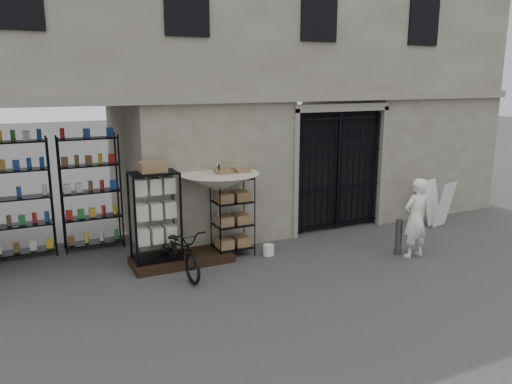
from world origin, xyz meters
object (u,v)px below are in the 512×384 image
easel_sign (438,203)px  shopkeeper (413,256)px  wire_rack (233,215)px  white_bucket (269,250)px  display_cabinet (155,221)px  steel_bollard (399,237)px  market_umbrella (219,177)px  bicycle (181,274)px

easel_sign → shopkeeper: bearing=-160.2°
wire_rack → easel_sign: (5.51, -0.29, -0.28)m
white_bucket → display_cabinet: bearing=171.1°
wire_rack → easel_sign: size_ratio=1.55×
steel_bollard → easel_sign: size_ratio=0.68×
steel_bollard → shopkeeper: steel_bollard is taller
steel_bollard → easel_sign: bearing=27.7°
white_bucket → shopkeeper: white_bucket is taller
steel_bollard → shopkeeper: (0.20, -0.24, -0.38)m
easel_sign → market_umbrella: bearing=162.4°
steel_bollard → easel_sign: (2.34, 1.23, 0.20)m
wire_rack → easel_sign: 5.52m
shopkeeper → easel_sign: bearing=-148.9°
bicycle → shopkeeper: (4.69, -1.18, 0.00)m
market_umbrella → easel_sign: (5.79, -0.29, -1.11)m
bicycle → easel_sign: easel_sign is taller
market_umbrella → easel_sign: 5.91m
bicycle → steel_bollard: bearing=-17.1°
wire_rack → white_bucket: (0.66, -0.37, -0.75)m
display_cabinet → easel_sign: bearing=6.9°
market_umbrella → bicycle: 2.07m
wire_rack → shopkeeper: 3.89m
wire_rack → white_bucket: 1.06m
display_cabinet → easel_sign: 7.16m
shopkeeper → easel_sign: 2.66m
steel_bollard → shopkeeper: bearing=-50.3°
display_cabinet → steel_bollard: 5.06m
white_bucket → bicycle: bearing=-174.1°
wire_rack → shopkeeper: (3.37, -1.76, -0.86)m
wire_rack → bicycle: (-1.33, -0.58, -0.86)m
display_cabinet → wire_rack: 1.64m
shopkeeper → wire_rack: bearing=-31.0°
bicycle → steel_bollard: (4.49, -0.94, 0.38)m
white_bucket → shopkeeper: 3.04m
white_bucket → shopkeeper: size_ratio=0.14×
display_cabinet → wire_rack: bearing=9.6°
display_cabinet → steel_bollard: size_ratio=2.49×
market_umbrella → white_bucket: (0.95, -0.37, -1.58)m
wire_rack → easel_sign: wire_rack is taller
market_umbrella → steel_bollard: bearing=-23.7°
bicycle → shopkeeper: bearing=-19.5°
wire_rack → white_bucket: wire_rack is taller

